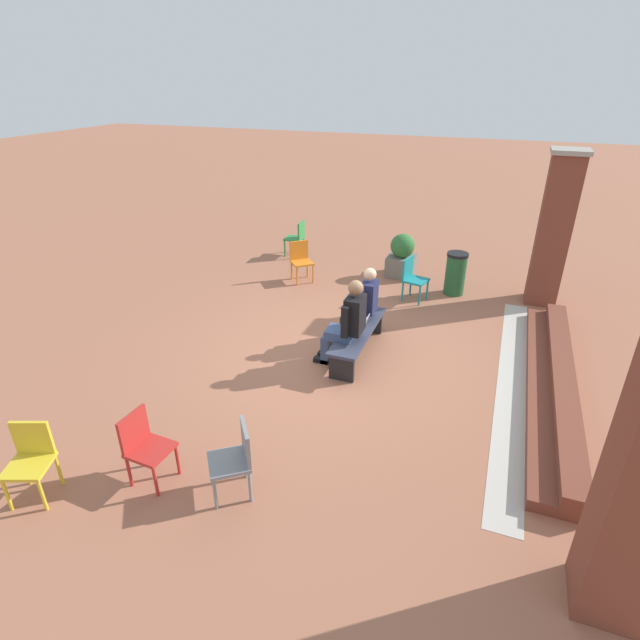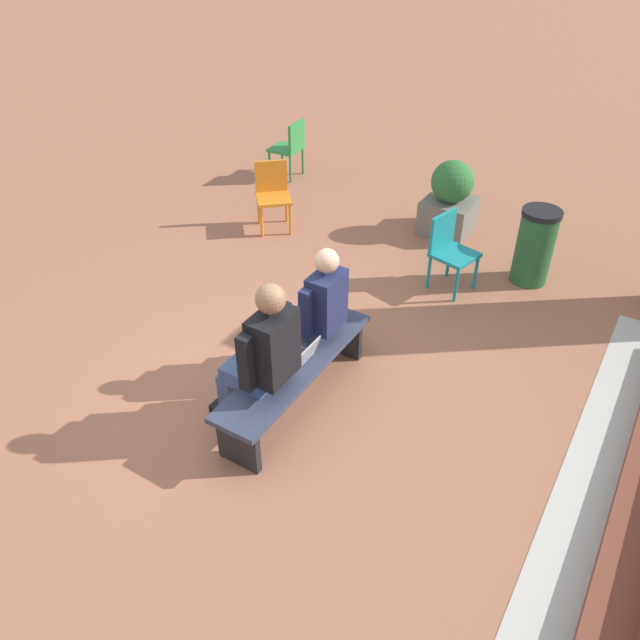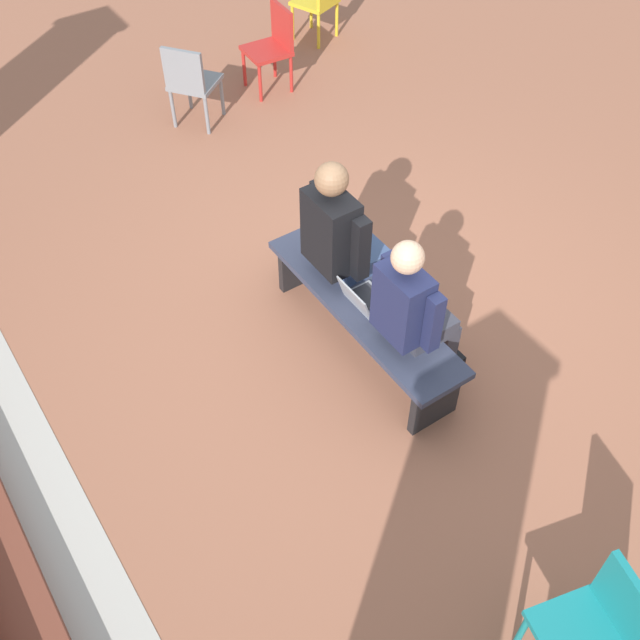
{
  "view_description": "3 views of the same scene",
  "coord_description": "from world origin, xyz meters",
  "px_view_note": "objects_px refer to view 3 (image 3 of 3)",
  "views": [
    {
      "loc": [
        6.56,
        2.22,
        4.08
      ],
      "look_at": [
        0.47,
        -0.08,
        0.81
      ],
      "focal_mm": 28.0,
      "sensor_mm": 36.0,
      "label": 1
    },
    {
      "loc": [
        3.16,
        2.59,
        3.75
      ],
      "look_at": [
        -0.11,
        0.58,
        0.98
      ],
      "focal_mm": 35.0,
      "sensor_mm": 36.0,
      "label": 2
    },
    {
      "loc": [
        -2.9,
        2.59,
        4.16
      ],
      "look_at": [
        -0.2,
        0.76,
        0.61
      ],
      "focal_mm": 42.0,
      "sensor_mm": 36.0,
      "label": 3
    }
  ],
  "objects_px": {
    "laptop": "(364,300)",
    "plastic_chair_near_bench_left": "(273,43)",
    "bench": "(363,312)",
    "plastic_chair_far_right": "(599,627)",
    "person_adult": "(344,239)",
    "plastic_chair_by_pillar": "(191,80)",
    "person_student": "(414,310)"
  },
  "relations": [
    {
      "from": "bench",
      "to": "laptop",
      "type": "xyz_separation_m",
      "value": [
        -0.02,
        0.01,
        0.15
      ]
    },
    {
      "from": "bench",
      "to": "plastic_chair_far_right",
      "type": "height_order",
      "value": "plastic_chair_far_right"
    },
    {
      "from": "plastic_chair_by_pillar",
      "to": "plastic_chair_far_right",
      "type": "bearing_deg",
      "value": 172.75
    },
    {
      "from": "person_student",
      "to": "plastic_chair_near_bench_left",
      "type": "bearing_deg",
      "value": -18.78
    },
    {
      "from": "bench",
      "to": "plastic_chair_far_right",
      "type": "relative_size",
      "value": 2.14
    },
    {
      "from": "laptop",
      "to": "plastic_chair_far_right",
      "type": "relative_size",
      "value": 0.38
    },
    {
      "from": "person_adult",
      "to": "bench",
      "type": "bearing_deg",
      "value": 168.47
    },
    {
      "from": "laptop",
      "to": "plastic_chair_near_bench_left",
      "type": "distance_m",
      "value": 3.71
    },
    {
      "from": "plastic_chair_near_bench_left",
      "to": "plastic_chair_by_pillar",
      "type": "xyz_separation_m",
      "value": [
        -0.18,
        1.02,
        0.0
      ]
    },
    {
      "from": "person_student",
      "to": "laptop",
      "type": "relative_size",
      "value": 4.12
    },
    {
      "from": "person_adult",
      "to": "plastic_chair_by_pillar",
      "type": "distance_m",
      "value": 2.92
    },
    {
      "from": "plastic_chair_far_right",
      "to": "plastic_chair_by_pillar",
      "type": "xyz_separation_m",
      "value": [
        5.67,
        -0.72,
        0.0
      ]
    },
    {
      "from": "bench",
      "to": "person_adult",
      "type": "xyz_separation_m",
      "value": [
        0.35,
        -0.07,
        0.39
      ]
    },
    {
      "from": "laptop",
      "to": "plastic_chair_near_bench_left",
      "type": "relative_size",
      "value": 0.38
    },
    {
      "from": "person_student",
      "to": "person_adult",
      "type": "xyz_separation_m",
      "value": [
        0.77,
        -0.01,
        0.04
      ]
    },
    {
      "from": "person_adult",
      "to": "plastic_chair_near_bench_left",
      "type": "xyz_separation_m",
      "value": [
        3.07,
        -1.3,
        -0.26
      ]
    },
    {
      "from": "person_adult",
      "to": "plastic_chair_by_pillar",
      "type": "relative_size",
      "value": 1.67
    },
    {
      "from": "laptop",
      "to": "plastic_chair_by_pillar",
      "type": "height_order",
      "value": "plastic_chair_by_pillar"
    },
    {
      "from": "person_student",
      "to": "laptop",
      "type": "bearing_deg",
      "value": 10.83
    },
    {
      "from": "bench",
      "to": "laptop",
      "type": "height_order",
      "value": "laptop"
    },
    {
      "from": "bench",
      "to": "plastic_chair_by_pillar",
      "type": "height_order",
      "value": "plastic_chair_by_pillar"
    },
    {
      "from": "laptop",
      "to": "plastic_chair_near_bench_left",
      "type": "height_order",
      "value": "plastic_chair_near_bench_left"
    },
    {
      "from": "person_student",
      "to": "laptop",
      "type": "distance_m",
      "value": 0.46
    },
    {
      "from": "laptop",
      "to": "person_adult",
      "type": "bearing_deg",
      "value": -12.73
    },
    {
      "from": "bench",
      "to": "plastic_chair_by_pillar",
      "type": "relative_size",
      "value": 2.14
    },
    {
      "from": "plastic_chair_far_right",
      "to": "plastic_chair_near_bench_left",
      "type": "distance_m",
      "value": 6.1
    },
    {
      "from": "person_student",
      "to": "laptop",
      "type": "xyz_separation_m",
      "value": [
        0.41,
        0.08,
        -0.21
      ]
    },
    {
      "from": "plastic_chair_far_right",
      "to": "plastic_chair_near_bench_left",
      "type": "height_order",
      "value": "same"
    },
    {
      "from": "person_student",
      "to": "person_adult",
      "type": "relative_size",
      "value": 0.94
    },
    {
      "from": "person_adult",
      "to": "laptop",
      "type": "xyz_separation_m",
      "value": [
        -0.37,
        0.08,
        -0.24
      ]
    },
    {
      "from": "plastic_chair_near_bench_left",
      "to": "plastic_chair_by_pillar",
      "type": "bearing_deg",
      "value": 99.79
    },
    {
      "from": "person_student",
      "to": "plastic_chair_by_pillar",
      "type": "height_order",
      "value": "person_student"
    }
  ]
}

